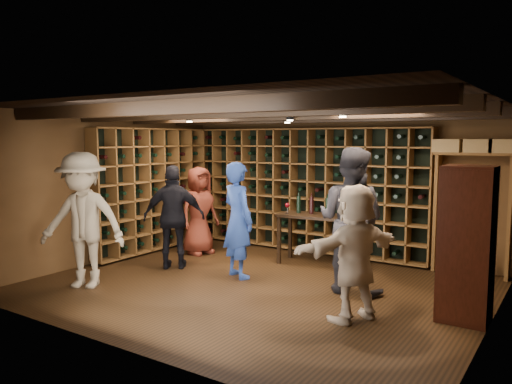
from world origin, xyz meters
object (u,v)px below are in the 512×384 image
Objects in this scene: display_cabinet at (466,247)px; man_blue_shirt at (238,220)px; guest_red_floral at (199,210)px; guest_beige at (355,252)px; man_grey_suit at (351,220)px; guest_khaki at (83,220)px; tasting_table at (313,220)px; guest_woman_black at (174,217)px.

display_cabinet reaches higher than man_blue_shirt.
display_cabinet is 1.01× the size of man_blue_shirt.
guest_beige is (3.62, -1.59, 0.00)m from guest_red_floral.
man_grey_suit is 1.04× the size of guest_khaki.
tasting_table is at bearing -90.70° from man_blue_shirt.
guest_khaki is at bearing -161.89° from display_cabinet.
guest_woman_black reaches higher than guest_red_floral.
guest_woman_black is at bearing 51.08° from guest_khaki.
guest_khaki reaches higher than guest_woman_black.
guest_red_floral is at bearing 168.90° from display_cabinet.
tasting_table is at bearing -116.38° from guest_beige.
guest_woman_black reaches higher than guest_beige.
guest_woman_black is (0.33, -1.01, 0.04)m from guest_red_floral.
man_blue_shirt is 1.10× the size of guest_beige.
guest_woman_black is at bearing -145.65° from tasting_table.
display_cabinet reaches higher than tasting_table.
guest_beige is (0.46, -0.98, -0.19)m from man_grey_suit.
guest_beige is at bearing -11.38° from guest_khaki.
man_blue_shirt is at bearing 21.89° from guest_khaki.
man_blue_shirt is 1.44m from tasting_table.
guest_red_floral and guest_beige have the same top height.
man_blue_shirt is at bearing 152.54° from guest_woman_black.
guest_red_floral is 1.07m from guest_woman_black.
man_grey_suit reaches higher than man_blue_shirt.
tasting_table is at bearing -67.36° from guest_red_floral.
man_grey_suit is 1.70× the size of tasting_table.
display_cabinet is 1.11× the size of guest_beige.
guest_red_floral is at bearing -173.61° from tasting_table.
display_cabinet is at bearing 146.29° from guest_woman_black.
man_grey_suit reaches higher than guest_red_floral.
guest_beige reaches higher than tasting_table.
display_cabinet is 0.89× the size of man_grey_suit.
guest_beige is (2.15, -0.73, -0.08)m from man_blue_shirt.
guest_khaki is at bearing -50.59° from guest_beige.
guest_beige is at bearing -175.44° from man_blue_shirt.
man_blue_shirt is at bearing -82.73° from guest_beige.
man_grey_suit is at bearing 153.08° from guest_woman_black.
guest_beige is (-1.06, -0.67, -0.07)m from display_cabinet.
guest_woman_black is 1.50m from guest_khaki.
guest_beige is 1.36× the size of tasting_table.
guest_khaki reaches higher than display_cabinet.
guest_khaki is (-4.72, -1.54, 0.09)m from display_cabinet.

